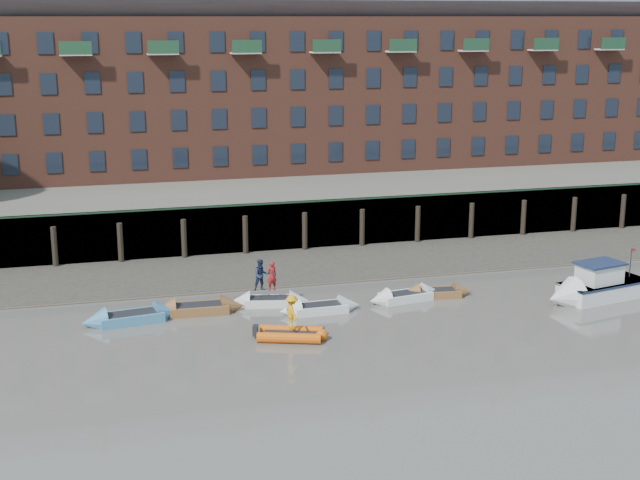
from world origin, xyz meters
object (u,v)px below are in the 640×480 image
object	(u,v)px
rowboat_4	(320,308)
rib_tender	(293,334)
rowboat_5	(406,296)
motor_launch	(589,289)
person_rib_crew	(292,312)
rowboat_6	(436,293)
rowboat_3	(270,301)
person_rower_b	(261,275)
rowboat_1	(131,317)
rowboat_2	(199,309)
person_rower_a	(272,276)

from	to	relation	value
rowboat_4	rib_tender	world-z (taller)	rowboat_4
rowboat_5	motor_launch	bearing A→B (deg)	-24.54
person_rib_crew	rib_tender	bearing A→B (deg)	-112.04
rowboat_6	rowboat_4	bearing A→B (deg)	-165.35
rowboat_3	rowboat_6	xyz separation A→B (m)	(9.30, -0.87, -0.01)
rowboat_5	rib_tender	distance (m)	8.57
rowboat_5	rowboat_4	bearing A→B (deg)	178.87
rowboat_3	person_rower_b	xyz separation A→B (m)	(-0.43, 0.11, 1.48)
rib_tender	rowboat_3	bearing A→B (deg)	109.84
rowboat_4	rowboat_5	world-z (taller)	rowboat_5
rowboat_3	rowboat_4	world-z (taller)	rowboat_4
motor_launch	rowboat_1	bearing A→B (deg)	-18.96
rib_tender	motor_launch	xyz separation A→B (m)	(17.15, 1.75, 0.43)
rib_tender	rowboat_6	bearing A→B (deg)	45.74
rowboat_5	rowboat_6	size ratio (longest dim) A/B	1.09
rowboat_6	person_rower_b	world-z (taller)	person_rower_b
person_rower_b	rowboat_1	bearing A→B (deg)	-176.94
person_rower_b	person_rib_crew	world-z (taller)	person_rower_b
rowboat_1	rowboat_5	distance (m)	14.84
rowboat_2	rib_tender	xyz separation A→B (m)	(3.93, -5.09, 0.01)
rowboat_3	rowboat_6	world-z (taller)	rowboat_3
rib_tender	person_rower_b	xyz separation A→B (m)	(-0.46, 5.54, 1.45)
motor_launch	person_rower_a	xyz separation A→B (m)	(-17.05, 3.67, 0.97)
rowboat_4	person_rib_crew	xyz separation A→B (m)	(-2.35, -3.58, 1.17)
rowboat_2	rib_tender	size ratio (longest dim) A/B	1.41
rowboat_2	rowboat_3	distance (m)	3.92
rowboat_5	motor_launch	distance (m)	10.11
person_rib_crew	person_rower_b	bearing A→B (deg)	-5.49
rowboat_2	motor_launch	distance (m)	21.35
rowboat_4	motor_launch	size ratio (longest dim) A/B	0.66
rowboat_2	person_rower_a	size ratio (longest dim) A/B	2.98
rowboat_4	rowboat_1	bearing A→B (deg)	172.96
rowboat_5	rowboat_6	bearing A→B (deg)	-3.54
rowboat_3	rowboat_5	xyz separation A→B (m)	(7.41, -1.07, 0.01)
rowboat_2	rib_tender	distance (m)	6.43
rowboat_1	rowboat_6	world-z (taller)	rowboat_1
rowboat_3	motor_launch	xyz separation A→B (m)	(17.17, -3.68, 0.46)
motor_launch	person_rower_a	distance (m)	17.47
rowboat_5	person_rower_a	bearing A→B (deg)	162.02
rowboat_3	person_rower_a	distance (m)	1.43
motor_launch	person_rower_a	bearing A→B (deg)	-24.66
rowboat_3	person_rower_a	size ratio (longest dim) A/B	2.72
rowboat_4	rowboat_6	bearing A→B (deg)	6.32
person_rower_b	motor_launch	bearing A→B (deg)	-17.20
rowboat_2	person_rib_crew	size ratio (longest dim) A/B	2.86
rowboat_2	motor_launch	bearing A→B (deg)	-7.32
person_rower_b	rowboat_3	bearing A→B (deg)	-18.95
rowboat_4	person_rower_a	world-z (taller)	person_rower_a
person_rib_crew	rowboat_3	bearing A→B (deg)	-9.98
rowboat_1	person_rib_crew	world-z (taller)	person_rib_crew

